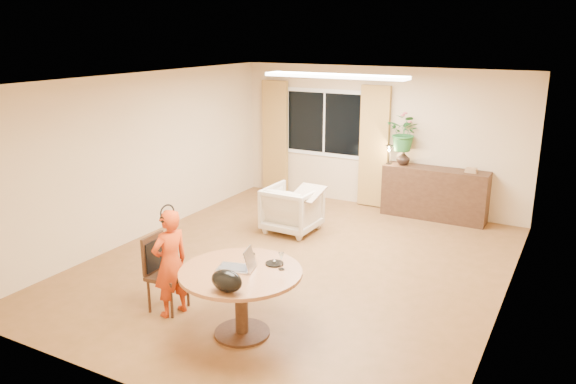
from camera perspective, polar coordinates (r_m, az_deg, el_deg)
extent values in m
plane|color=brown|center=(8.05, 0.89, -7.42)|extent=(6.50, 6.50, 0.00)
plane|color=white|center=(7.41, 0.98, 11.36)|extent=(6.50, 6.50, 0.00)
plane|color=tan|center=(10.55, 9.19, 5.43)|extent=(5.50, 0.00, 5.50)
plane|color=tan|center=(9.19, -14.47, 3.57)|extent=(0.00, 6.50, 6.50)
plane|color=tan|center=(6.85, 21.78, -1.28)|extent=(0.00, 6.50, 6.50)
cube|color=white|center=(10.90, 3.72, 7.02)|extent=(1.70, 0.02, 1.30)
cube|color=black|center=(10.89, 3.70, 7.01)|extent=(1.55, 0.01, 1.15)
cube|color=white|center=(10.89, 3.69, 7.01)|extent=(0.04, 0.01, 1.15)
cube|color=olive|center=(11.37, -1.30, 5.60)|extent=(0.55, 0.08, 2.25)
cube|color=olive|center=(10.50, 8.72, 4.55)|extent=(0.55, 0.08, 2.25)
cube|color=white|center=(8.49, 4.81, 11.67)|extent=(2.20, 0.35, 0.05)
cylinder|color=brown|center=(6.05, -4.83, -8.14)|extent=(1.32, 1.32, 0.04)
cylinder|color=black|center=(6.21, -4.75, -11.31)|extent=(0.14, 0.14, 0.71)
cylinder|color=black|center=(6.38, -4.68, -14.03)|extent=(0.61, 0.61, 0.03)
imported|color=red|center=(6.62, -11.86, -7.08)|extent=(0.54, 0.43, 1.28)
imported|color=#BFAD97|center=(9.25, 0.44, -1.73)|extent=(0.84, 0.86, 0.76)
cube|color=black|center=(10.19, 14.65, -0.15)|extent=(1.81, 0.44, 0.91)
imported|color=black|center=(10.21, 11.63, 3.41)|extent=(0.29, 0.29, 0.25)
imported|color=#246026|center=(10.12, 11.79, 5.91)|extent=(0.69, 0.64, 0.66)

